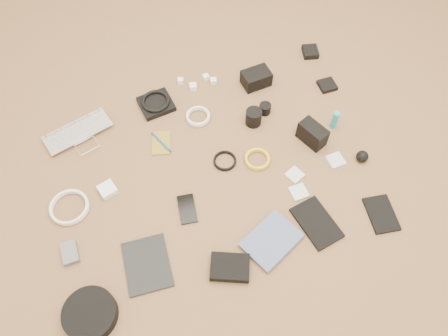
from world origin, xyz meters
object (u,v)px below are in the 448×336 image
object	(u,v)px
headphone_case	(90,314)
paperback	(287,255)
laptop	(82,139)
phone	(187,209)
dslr_camera	(256,78)
tablet	(147,264)

from	to	relation	value
headphone_case	paperback	world-z (taller)	headphone_case
laptop	paperback	distance (m)	1.04
phone	paperback	xyz separation A→B (m)	(0.30, -0.32, 0.01)
laptop	dslr_camera	distance (m)	0.87
laptop	paperback	xyz separation A→B (m)	(0.65, -0.81, -0.00)
paperback	headphone_case	bearing A→B (deg)	63.06
laptop	dslr_camera	xyz separation A→B (m)	(0.86, 0.05, 0.03)
paperback	phone	bearing A→B (deg)	18.86
phone	headphone_case	xyz separation A→B (m)	(-0.45, -0.29, 0.02)
dslr_camera	paperback	bearing A→B (deg)	-108.94
paperback	dslr_camera	bearing A→B (deg)	-38.91
dslr_camera	phone	size ratio (longest dim) A/B	1.02
laptop	tablet	bearing A→B (deg)	-94.38
phone	laptop	bearing A→B (deg)	132.80
tablet	phone	size ratio (longest dim) A/B	1.67
dslr_camera	tablet	size ratio (longest dim) A/B	0.61
dslr_camera	phone	world-z (taller)	dslr_camera
dslr_camera	headphone_case	size ratio (longest dim) A/B	0.69
phone	paperback	size ratio (longest dim) A/B	0.61
dslr_camera	paperback	xyz separation A→B (m)	(-0.22, -0.86, -0.03)
dslr_camera	tablet	world-z (taller)	dslr_camera
tablet	headphone_case	bearing A→B (deg)	-149.25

